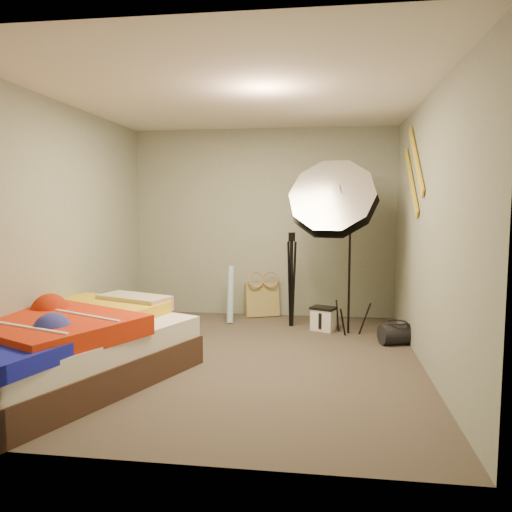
% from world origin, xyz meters
% --- Properties ---
extents(floor, '(4.00, 4.00, 0.00)m').
position_xyz_m(floor, '(0.00, 0.00, 0.00)').
color(floor, '#4C423A').
rests_on(floor, ground).
extents(ceiling, '(4.00, 4.00, 0.00)m').
position_xyz_m(ceiling, '(0.00, 0.00, 2.50)').
color(ceiling, silver).
rests_on(ceiling, wall_back).
extents(wall_back, '(3.50, 0.00, 3.50)m').
position_xyz_m(wall_back, '(0.00, 2.00, 1.25)').
color(wall_back, gray).
rests_on(wall_back, floor).
extents(wall_front, '(3.50, 0.00, 3.50)m').
position_xyz_m(wall_front, '(0.00, -2.00, 1.25)').
color(wall_front, gray).
rests_on(wall_front, floor).
extents(wall_left, '(0.00, 4.00, 4.00)m').
position_xyz_m(wall_left, '(-1.75, 0.00, 1.25)').
color(wall_left, gray).
rests_on(wall_left, floor).
extents(wall_right, '(0.00, 4.00, 4.00)m').
position_xyz_m(wall_right, '(1.75, 0.00, 1.25)').
color(wall_right, gray).
rests_on(wall_right, floor).
extents(tote_bag, '(0.49, 0.34, 0.46)m').
position_xyz_m(tote_bag, '(0.00, 1.90, 0.22)').
color(tote_bag, tan).
rests_on(tote_bag, floor).
extents(wrapping_roll, '(0.09, 0.21, 0.73)m').
position_xyz_m(wrapping_roll, '(-0.35, 1.50, 0.36)').
color(wrapping_roll, '#5699CA').
rests_on(wrapping_roll, floor).
extents(camera_case, '(0.31, 0.27, 0.26)m').
position_xyz_m(camera_case, '(0.82, 1.24, 0.13)').
color(camera_case, white).
rests_on(camera_case, floor).
extents(duffel_bag, '(0.41, 0.32, 0.22)m').
position_xyz_m(duffel_bag, '(1.61, 0.74, 0.11)').
color(duffel_bag, black).
rests_on(duffel_bag, floor).
extents(wall_stripe_upper, '(0.02, 0.91, 0.78)m').
position_xyz_m(wall_stripe_upper, '(1.73, 0.60, 1.95)').
color(wall_stripe_upper, gold).
rests_on(wall_stripe_upper, wall_right).
extents(wall_stripe_lower, '(0.02, 0.91, 0.78)m').
position_xyz_m(wall_stripe_lower, '(1.73, 0.85, 1.75)').
color(wall_stripe_lower, gold).
rests_on(wall_stripe_lower, wall_right).
extents(bed, '(2.12, 2.56, 0.61)m').
position_xyz_m(bed, '(-1.36, -0.84, 0.30)').
color(bed, '#422B21').
rests_on(bed, floor).
extents(photo_umbrella, '(1.32, 1.03, 2.13)m').
position_xyz_m(photo_umbrella, '(0.92, 1.05, 1.53)').
color(photo_umbrella, black).
rests_on(photo_umbrella, floor).
extents(camera_tripod, '(0.08, 0.08, 1.16)m').
position_xyz_m(camera_tripod, '(0.43, 1.40, 0.67)').
color(camera_tripod, black).
rests_on(camera_tripod, floor).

